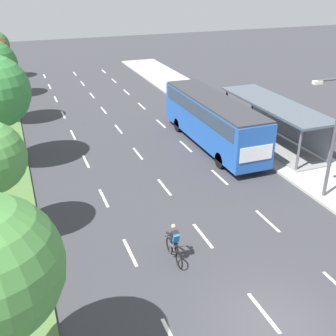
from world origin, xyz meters
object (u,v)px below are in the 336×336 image
Objects in this scene: bus at (213,117)px; cyclist at (174,244)px; streetlight at (333,130)px; bus_shelter at (276,118)px.

cyclist is (-7.14, -10.90, -1.28)m from bus.
streetlight is at bearing 12.44° from cyclist.
streetlight is (9.30, 2.05, 3.10)m from cyclist.
bus_shelter is 4.47m from bus.
streetlight reaches higher than bus_shelter.
bus is 1.74× the size of streetlight.
bus is 9.29m from streetlight.
bus_shelter is 14.97m from cyclist.
bus_shelter is 5.46× the size of cyclist.
cyclist is at bearing -139.87° from bus_shelter.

